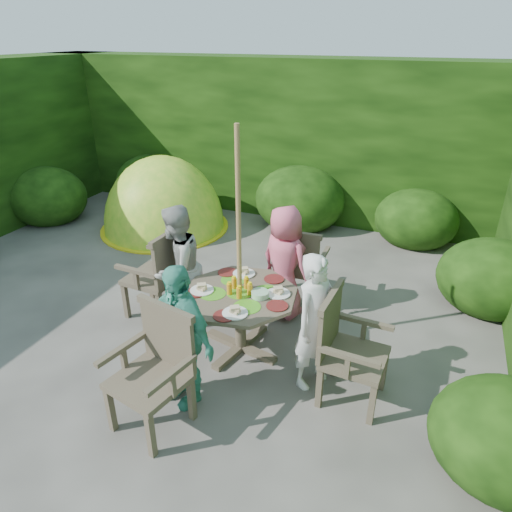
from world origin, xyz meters
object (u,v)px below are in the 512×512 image
at_px(parasol_pole, 239,249).
at_px(child_left, 177,268).
at_px(garden_chair_right, 346,348).
at_px(garden_chair_front, 156,368).
at_px(child_back, 285,262).
at_px(garden_chair_back, 300,265).
at_px(patio_table, 240,302).
at_px(child_right, 315,322).
at_px(child_front, 181,335).
at_px(garden_chair_left, 159,272).
at_px(dome_tent, 165,228).

height_order(parasol_pole, child_left, parasol_pole).
height_order(garden_chair_right, garden_chair_front, garden_chair_front).
bearing_deg(child_back, parasol_pole, 99.97).
relative_size(garden_chair_back, child_back, 0.72).
xyz_separation_m(parasol_pole, garden_chair_front, (-0.24, -1.07, -0.59)).
height_order(parasol_pole, garden_chair_right, parasol_pole).
distance_m(patio_table, child_right, 0.80).
distance_m(parasol_pole, child_front, 0.92).
height_order(garden_chair_left, child_back, child_back).
bearing_deg(dome_tent, patio_table, -63.11).
bearing_deg(garden_chair_right, dome_tent, 56.13).
relative_size(patio_table, garden_chair_left, 1.36).
distance_m(garden_chair_left, child_left, 0.33).
xyz_separation_m(child_right, child_back, (-0.61, 0.95, 0.00)).
height_order(parasol_pole, child_front, parasol_pole).
height_order(garden_chair_front, child_back, child_back).
bearing_deg(parasol_pole, garden_chair_right, -13.26).
bearing_deg(child_back, garden_chair_back, -83.67).
relative_size(patio_table, child_back, 1.06).
relative_size(parasol_pole, garden_chair_right, 2.33).
xyz_separation_m(garden_chair_right, dome_tent, (-3.47, 2.65, -0.50)).
bearing_deg(child_right, garden_chair_right, -80.31).
height_order(parasol_pole, child_back, parasol_pole).
height_order(garden_chair_left, garden_chair_front, garden_chair_left).
bearing_deg(garden_chair_front, dome_tent, 134.32).
bearing_deg(parasol_pole, child_front, -102.57).
xyz_separation_m(patio_table, garden_chair_back, (0.25, 1.07, -0.06)).
bearing_deg(parasol_pole, dome_tent, 135.06).
bearing_deg(dome_tent, garden_chair_back, -44.69).
relative_size(garden_chair_right, child_front, 0.74).
bearing_deg(child_front, child_left, 144.37).
xyz_separation_m(garden_chair_right, child_right, (-0.29, 0.08, 0.13)).
distance_m(parasol_pole, dome_tent, 3.56).
bearing_deg(garden_chair_right, garden_chair_front, 125.49).
distance_m(garden_chair_right, child_front, 1.36).
bearing_deg(child_right, child_back, 57.23).
xyz_separation_m(garden_chair_right, child_front, (-1.24, -0.53, 0.14)).
bearing_deg(garden_chair_front, patio_table, 89.57).
height_order(garden_chair_back, dome_tent, dome_tent).
xyz_separation_m(garden_chair_front, child_front, (0.06, 0.29, 0.13)).
xyz_separation_m(garden_chair_back, dome_tent, (-2.66, 1.32, -0.48)).
bearing_deg(garden_chair_front, child_left, 125.93).
xyz_separation_m(garden_chair_right, child_back, (-0.89, 1.03, 0.13)).
bearing_deg(garden_chair_back, child_front, 75.58).
xyz_separation_m(garden_chair_right, child_left, (-1.85, 0.43, 0.17)).
xyz_separation_m(parasol_pole, dome_tent, (-2.40, 2.39, -1.10)).
relative_size(garden_chair_right, garden_chair_front, 0.98).
distance_m(garden_chair_right, child_back, 1.37).
bearing_deg(patio_table, garden_chair_left, 166.74).
bearing_deg(patio_table, garden_chair_front, -102.78).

